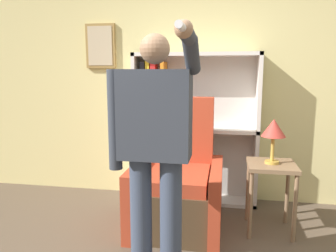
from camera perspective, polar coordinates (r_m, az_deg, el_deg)
name	(u,v)px	position (r m, az deg, el deg)	size (l,w,h in m)	color
wall_back	(199,77)	(3.77, 5.35, 8.42)	(8.00, 0.11, 2.80)	#DBCC84
bookcase	(178,133)	(3.70, 1.78, -1.14)	(1.38, 0.28, 1.67)	silver
armchair	(178,187)	(3.19, 1.75, -10.64)	(0.83, 0.87, 1.22)	#4C3823
person_standing	(155,146)	(2.16, -2.33, -3.50)	(0.61, 0.78, 1.72)	#384256
side_table	(271,176)	(3.17, 17.51, -8.37)	(0.43, 0.43, 0.65)	#846647
table_lamp	(274,130)	(3.06, 17.91, -0.69)	(0.22, 0.22, 0.41)	gold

